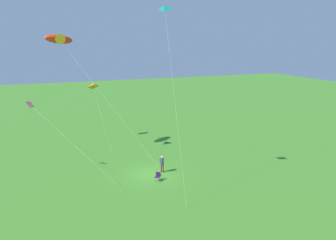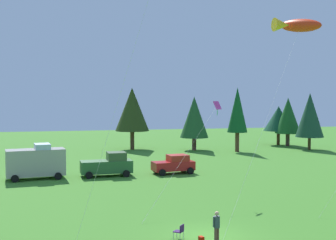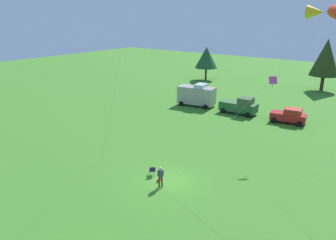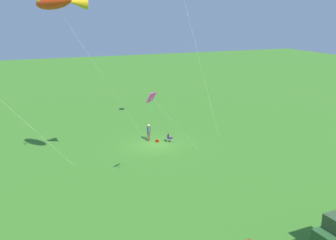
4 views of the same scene
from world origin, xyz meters
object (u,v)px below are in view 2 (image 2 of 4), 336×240
object	(u,v)px
folding_chair	(180,230)
kite_large_fish	(296,25)
kite_diamond_rainbow	(214,110)
backpack_on_grass	(201,238)
person_kite_flyer	(217,224)
truck_green_flatbed	(108,165)
car_red_sedan	(174,164)
van_motorhome_grey	(36,162)

from	to	relation	value
folding_chair	kite_large_fish	world-z (taller)	kite_large_fish
kite_diamond_rainbow	backpack_on_grass	bearing A→B (deg)	-111.41
person_kite_flyer	folding_chair	world-z (taller)	person_kite_flyer
person_kite_flyer	truck_green_flatbed	distance (m)	22.51
backpack_on_grass	kite_large_fish	size ratio (longest dim) A/B	0.02
person_kite_flyer	truck_green_flatbed	size ratio (longest dim) A/B	0.34
car_red_sedan	kite_diamond_rainbow	distance (m)	12.21
van_motorhome_grey	folding_chair	bearing A→B (deg)	-75.42
truck_green_flatbed	kite_large_fish	xyz separation A→B (m)	(12.77, -13.70, 12.06)
truck_green_flatbed	kite_large_fish	distance (m)	22.28
backpack_on_grass	kite_large_fish	xyz separation A→B (m)	(9.58, 7.84, 13.05)
backpack_on_grass	truck_green_flatbed	distance (m)	21.81
van_motorhome_grey	person_kite_flyer	bearing A→B (deg)	-72.61
person_kite_flyer	folding_chair	distance (m)	2.16
folding_chair	van_motorhome_grey	xyz separation A→B (m)	(-8.94, 20.94, 1.16)
kite_diamond_rainbow	kite_large_fish	bearing A→B (deg)	-30.01
car_red_sedan	kite_large_fish	xyz separation A→B (m)	(6.08, -13.76, 12.21)
van_motorhome_grey	kite_diamond_rainbow	world-z (taller)	kite_diamond_rainbow
folding_chair	truck_green_flatbed	xyz separation A→B (m)	(-2.10, 21.07, 0.61)
truck_green_flatbed	kite_diamond_rainbow	world-z (taller)	kite_diamond_rainbow
person_kite_flyer	folding_chair	size ratio (longest dim) A/B	2.12
van_motorhome_grey	kite_large_fish	distance (m)	26.49
truck_green_flatbed	kite_diamond_rainbow	bearing A→B (deg)	-57.98
van_motorhome_grey	truck_green_flatbed	distance (m)	6.87
car_red_sedan	kite_large_fish	world-z (taller)	kite_large_fish
folding_chair	kite_large_fish	bearing A→B (deg)	-104.97
backpack_on_grass	car_red_sedan	xyz separation A→B (m)	(3.50, 21.60, 0.84)
car_red_sedan	truck_green_flatbed	bearing A→B (deg)	172.30
folding_chair	backpack_on_grass	distance (m)	1.26
backpack_on_grass	kite_diamond_rainbow	bearing A→B (deg)	68.59
folding_chair	truck_green_flatbed	distance (m)	21.18
car_red_sedan	kite_diamond_rainbow	bearing A→B (deg)	-94.01
backpack_on_grass	truck_green_flatbed	size ratio (longest dim) A/B	0.06
car_red_sedan	van_motorhome_grey	bearing A→B (deg)	172.61
truck_green_flatbed	backpack_on_grass	bearing A→B (deg)	-84.61
backpack_on_grass	van_motorhome_grey	size ratio (longest dim) A/B	0.06
truck_green_flatbed	kite_large_fish	world-z (taller)	kite_large_fish
kite_large_fish	kite_diamond_rainbow	size ratio (longest dim) A/B	1.78
person_kite_flyer	car_red_sedan	xyz separation A→B (m)	(2.83, 22.22, -0.07)
folding_chair	backpack_on_grass	world-z (taller)	folding_chair
truck_green_flatbed	kite_diamond_rainbow	xyz separation A→B (m)	(7.47, -10.64, 5.70)
person_kite_flyer	backpack_on_grass	bearing A→B (deg)	10.25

